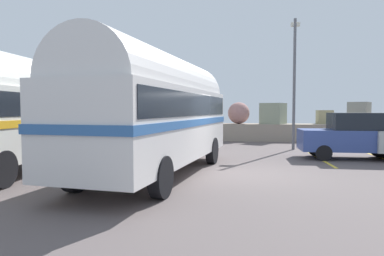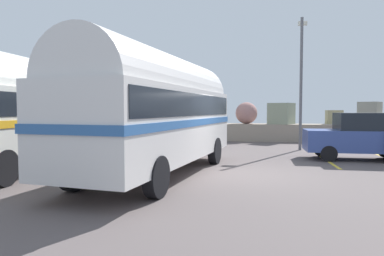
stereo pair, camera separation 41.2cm
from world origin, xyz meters
name	(u,v)px [view 1 (the left image)]	position (x,y,z in m)	size (l,w,h in m)	color
ground	(242,174)	(0.00, 0.00, 0.01)	(32.00, 26.00, 0.02)	#5C5251
breakwater	(235,128)	(-0.21, 11.77, 0.82)	(31.36, 2.14, 2.50)	gray
vintage_coach	(158,108)	(-2.56, -0.54, 2.05)	(3.76, 8.86, 3.70)	black
second_coach	(22,108)	(-7.18, -0.18, 2.05)	(2.50, 8.60, 3.70)	black
parked_car_nearest	(354,135)	(4.55, 3.78, 0.97)	(4.14, 1.80, 1.86)	black
lamp_post	(294,77)	(2.70, 7.00, 3.65)	(0.44, 1.01, 6.47)	#5B5B60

